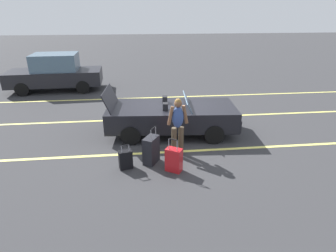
{
  "coord_description": "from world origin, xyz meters",
  "views": [
    {
      "loc": [
        -1.03,
        -8.41,
        3.82
      ],
      "look_at": [
        -0.24,
        -1.18,
        0.75
      ],
      "focal_mm": 29.67,
      "sensor_mm": 36.0,
      "label": 1
    }
  ],
  "objects_px": {
    "suitcase_medium_bright": "(174,160)",
    "suitcase_small_carryon": "(126,160)",
    "convertible_car": "(177,116)",
    "traveler_person": "(178,124)",
    "suitcase_large_black": "(151,150)",
    "parked_sedan_near": "(56,73)"
  },
  "relations": [
    {
      "from": "convertible_car",
      "to": "parked_sedan_near",
      "type": "bearing_deg",
      "value": 136.39
    },
    {
      "from": "suitcase_medium_bright",
      "to": "traveler_person",
      "type": "relative_size",
      "value": 0.56
    },
    {
      "from": "convertible_car",
      "to": "suitcase_medium_bright",
      "type": "xyz_separation_m",
      "value": [
        -0.42,
        -2.34,
        -0.28
      ]
    },
    {
      "from": "suitcase_medium_bright",
      "to": "parked_sedan_near",
      "type": "bearing_deg",
      "value": 61.25
    },
    {
      "from": "suitcase_large_black",
      "to": "parked_sedan_near",
      "type": "relative_size",
      "value": 0.23
    },
    {
      "from": "convertible_car",
      "to": "suitcase_small_carryon",
      "type": "relative_size",
      "value": 6.12
    },
    {
      "from": "convertible_car",
      "to": "suitcase_small_carryon",
      "type": "bearing_deg",
      "value": -123.76
    },
    {
      "from": "suitcase_small_carryon",
      "to": "suitcase_large_black",
      "type": "bearing_deg",
      "value": -85.57
    },
    {
      "from": "convertible_car",
      "to": "suitcase_large_black",
      "type": "bearing_deg",
      "value": -113.1
    },
    {
      "from": "suitcase_large_black",
      "to": "suitcase_small_carryon",
      "type": "height_order",
      "value": "suitcase_large_black"
    },
    {
      "from": "convertible_car",
      "to": "suitcase_small_carryon",
      "type": "xyz_separation_m",
      "value": [
        -1.64,
        -2.08,
        -0.34
      ]
    },
    {
      "from": "suitcase_small_carryon",
      "to": "parked_sedan_near",
      "type": "distance_m",
      "value": 8.83
    },
    {
      "from": "convertible_car",
      "to": "traveler_person",
      "type": "xyz_separation_m",
      "value": [
        -0.2,
        -1.47,
        0.34
      ]
    },
    {
      "from": "convertible_car",
      "to": "parked_sedan_near",
      "type": "distance_m",
      "value": 7.96
    },
    {
      "from": "convertible_car",
      "to": "parked_sedan_near",
      "type": "height_order",
      "value": "parked_sedan_near"
    },
    {
      "from": "convertible_car",
      "to": "suitcase_medium_bright",
      "type": "height_order",
      "value": "convertible_car"
    },
    {
      "from": "suitcase_medium_bright",
      "to": "suitcase_small_carryon",
      "type": "height_order",
      "value": "suitcase_medium_bright"
    },
    {
      "from": "suitcase_large_black",
      "to": "suitcase_medium_bright",
      "type": "bearing_deg",
      "value": 169.29
    },
    {
      "from": "traveler_person",
      "to": "suitcase_large_black",
      "type": "bearing_deg",
      "value": 108.53
    },
    {
      "from": "suitcase_large_black",
      "to": "traveler_person",
      "type": "distance_m",
      "value": 1.02
    },
    {
      "from": "convertible_car",
      "to": "suitcase_small_carryon",
      "type": "distance_m",
      "value": 2.67
    },
    {
      "from": "traveler_person",
      "to": "convertible_car",
      "type": "bearing_deg",
      "value": -16.15
    }
  ]
}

